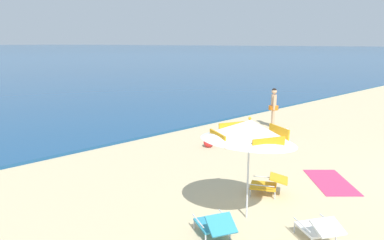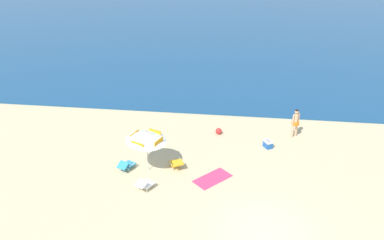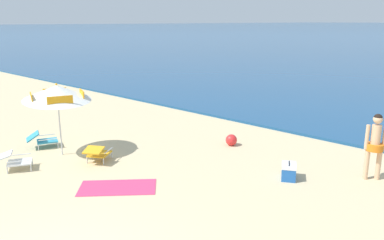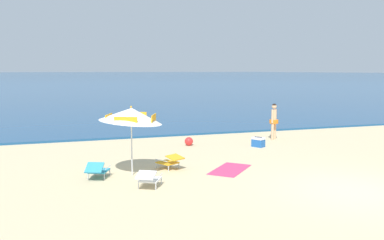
% 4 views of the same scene
% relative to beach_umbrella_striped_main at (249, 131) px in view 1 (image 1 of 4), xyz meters
% --- Properties ---
extents(beach_umbrella_striped_main, '(2.29, 2.26, 2.16)m').
position_rel_beach_umbrella_striped_main_xyz_m(beach_umbrella_striped_main, '(0.00, 0.00, 0.00)').
color(beach_umbrella_striped_main, silver).
rests_on(beach_umbrella_striped_main, ground).
extents(lounge_chair_under_umbrella, '(0.83, 1.02, 0.52)m').
position_rel_beach_umbrella_striped_main_xyz_m(lounge_chair_under_umbrella, '(-1.05, -0.08, -1.59)').
color(lounge_chair_under_umbrella, teal).
rests_on(lounge_chair_under_umbrella, ground).
extents(lounge_chair_beside_umbrella, '(0.88, 1.01, 0.50)m').
position_rel_beach_umbrella_striped_main_xyz_m(lounge_chair_beside_umbrella, '(0.20, -1.48, -1.58)').
color(lounge_chair_beside_umbrella, white).
rests_on(lounge_chair_beside_umbrella, ground).
extents(lounge_chair_facing_sea, '(0.89, 0.99, 0.49)m').
position_rel_beach_umbrella_striped_main_xyz_m(lounge_chair_facing_sea, '(1.30, 0.37, -1.58)').
color(lounge_chair_facing_sea, gold).
rests_on(lounge_chair_facing_sea, ground).
extents(person_standing_near_shore, '(0.41, 0.41, 1.68)m').
position_rel_beach_umbrella_striped_main_xyz_m(person_standing_near_shore, '(7.35, 4.33, -0.89)').
color(person_standing_near_shore, '#D8A87F').
rests_on(person_standing_near_shore, ground).
extents(cooler_box, '(0.55, 0.60, 0.43)m').
position_rel_beach_umbrella_striped_main_xyz_m(cooler_box, '(5.83, 2.93, -1.66)').
color(cooler_box, '#1E56A8').
rests_on(cooler_box, ground).
extents(beach_ball, '(0.36, 0.36, 0.36)m').
position_rel_beach_umbrella_striped_main_xyz_m(beach_ball, '(3.13, 4.11, -1.68)').
color(beach_ball, red).
rests_on(beach_ball, ground).
extents(beach_towel, '(1.89, 1.93, 0.01)m').
position_rel_beach_umbrella_striped_main_xyz_m(beach_towel, '(3.13, -0.31, -1.85)').
color(beach_towel, '#DB3866').
rests_on(beach_towel, ground).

